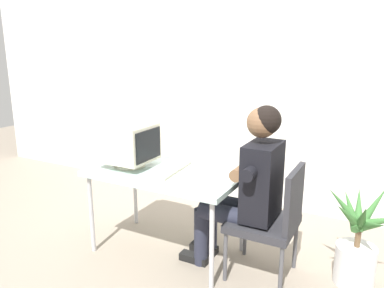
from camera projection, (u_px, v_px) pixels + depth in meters
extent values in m
plane|color=gray|center=(168.00, 250.00, 3.23)|extent=(12.00, 12.00, 0.00)
cube|color=silver|center=(260.00, 67.00, 3.92)|extent=(8.00, 0.10, 3.00)
cylinder|color=#B7B7BC|center=(91.00, 214.00, 3.14)|extent=(0.04, 0.04, 0.68)
cylinder|color=#B7B7BC|center=(212.00, 246.00, 2.63)|extent=(0.04, 0.04, 0.68)
cylinder|color=#B7B7BC|center=(135.00, 191.00, 3.66)|extent=(0.04, 0.04, 0.68)
cylinder|color=#B7B7BC|center=(243.00, 213.00, 3.15)|extent=(0.04, 0.04, 0.68)
cube|color=silver|center=(166.00, 173.00, 3.06)|extent=(1.24, 0.73, 0.04)
cylinder|color=beige|center=(129.00, 165.00, 3.17)|extent=(0.26, 0.26, 0.02)
cylinder|color=beige|center=(129.00, 162.00, 3.16)|extent=(0.06, 0.06, 0.03)
cube|color=beige|center=(128.00, 142.00, 3.12)|extent=(0.39, 0.39, 0.31)
cube|color=black|center=(148.00, 145.00, 3.02)|extent=(0.01, 0.33, 0.25)
cube|color=beige|center=(171.00, 170.00, 3.03)|extent=(0.18, 0.49, 0.02)
cube|color=beige|center=(171.00, 168.00, 3.03)|extent=(0.16, 0.44, 0.01)
cylinder|color=#4C4C51|center=(225.00, 257.00, 2.77)|extent=(0.03, 0.03, 0.39)
cylinder|color=#4C4C51|center=(281.00, 272.00, 2.58)|extent=(0.03, 0.03, 0.39)
cylinder|color=#4C4C51|center=(245.00, 233.00, 3.12)|extent=(0.03, 0.03, 0.39)
cylinder|color=#4C4C51|center=(295.00, 245.00, 2.93)|extent=(0.03, 0.03, 0.39)
cube|color=#2D2D33|center=(263.00, 223.00, 2.79)|extent=(0.48, 0.48, 0.06)
cube|color=#2D2D33|center=(294.00, 198.00, 2.63)|extent=(0.04, 0.43, 0.43)
cube|color=black|center=(262.00, 181.00, 2.72)|extent=(0.22, 0.38, 0.56)
sphere|color=brown|center=(262.00, 123.00, 2.62)|extent=(0.22, 0.22, 0.22)
sphere|color=black|center=(266.00, 120.00, 2.61)|extent=(0.21, 0.21, 0.21)
cylinder|color=#262838|center=(228.00, 215.00, 2.82)|extent=(0.45, 0.14, 0.14)
cylinder|color=#262838|center=(237.00, 207.00, 2.97)|extent=(0.45, 0.14, 0.14)
cylinder|color=#262838|center=(201.00, 237.00, 2.98)|extent=(0.11, 0.11, 0.47)
cylinder|color=#262838|center=(211.00, 228.00, 3.13)|extent=(0.11, 0.11, 0.47)
cube|color=black|center=(194.00, 258.00, 3.06)|extent=(0.24, 0.09, 0.06)
cube|color=black|center=(204.00, 248.00, 3.21)|extent=(0.24, 0.09, 0.06)
cylinder|color=black|center=(250.00, 173.00, 2.51)|extent=(0.09, 0.14, 0.09)
cylinder|color=black|center=(269.00, 157.00, 2.89)|extent=(0.09, 0.14, 0.09)
cylinder|color=brown|center=(244.00, 169.00, 2.77)|extent=(0.09, 0.38, 0.09)
cylinder|color=silver|center=(355.00, 265.00, 2.75)|extent=(0.29, 0.29, 0.30)
cylinder|color=brown|center=(358.00, 236.00, 2.69)|extent=(0.04, 0.04, 0.17)
cone|color=#3B6F34|center=(381.00, 221.00, 2.58)|extent=(0.38, 0.13, 0.24)
cone|color=#3B6F34|center=(372.00, 208.00, 2.67)|extent=(0.24, 0.25, 0.36)
cone|color=#3B6F34|center=(359.00, 207.00, 2.77)|extent=(0.13, 0.36, 0.28)
cone|color=#3B6F34|center=(351.00, 209.00, 2.79)|extent=(0.23, 0.35, 0.27)
cone|color=#3B6F34|center=(346.00, 208.00, 2.68)|extent=(0.31, 0.11, 0.33)
cone|color=#3B6F34|center=(349.00, 216.00, 2.60)|extent=(0.24, 0.31, 0.32)
cone|color=#3B6F34|center=(363.00, 218.00, 2.54)|extent=(0.12, 0.33, 0.32)
cone|color=#3B6F34|center=(372.00, 226.00, 2.52)|extent=(0.24, 0.35, 0.27)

